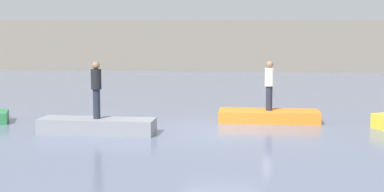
# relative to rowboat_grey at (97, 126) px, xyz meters

# --- Properties ---
(ground_plane) EXTENTS (120.00, 120.00, 0.00)m
(ground_plane) POSITION_rel_rowboat_grey_xyz_m (3.86, 0.72, -0.23)
(ground_plane) COLOR slate
(embankment_wall) EXTENTS (80.00, 1.20, 3.55)m
(embankment_wall) POSITION_rel_rowboat_grey_xyz_m (3.86, 23.34, 1.54)
(embankment_wall) COLOR gray
(embankment_wall) RESTS_ON ground_plane
(rowboat_grey) EXTENTS (3.65, 1.21, 0.47)m
(rowboat_grey) POSITION_rel_rowboat_grey_xyz_m (0.00, 0.00, 0.00)
(rowboat_grey) COLOR gray
(rowboat_grey) RESTS_ON ground_plane
(rowboat_orange) EXTENTS (3.49, 1.36, 0.39)m
(rowboat_orange) POSITION_rel_rowboat_grey_xyz_m (5.46, 2.54, -0.04)
(rowboat_orange) COLOR orange
(rowboat_orange) RESTS_ON ground_plane
(person_dark_shirt) EXTENTS (0.32, 0.32, 1.77)m
(person_dark_shirt) POSITION_rel_rowboat_grey_xyz_m (-0.00, 0.00, 1.23)
(person_dark_shirt) COLOR #232838
(person_dark_shirt) RESTS_ON rowboat_grey
(person_white_shirt) EXTENTS (0.32, 0.32, 1.72)m
(person_white_shirt) POSITION_rel_rowboat_grey_xyz_m (5.46, 2.54, 1.12)
(person_white_shirt) COLOR #232838
(person_white_shirt) RESTS_ON rowboat_orange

